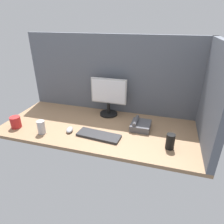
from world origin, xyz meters
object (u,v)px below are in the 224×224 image
(mug_steel, at_px, (41,127))
(mouse, at_px, (70,130))
(mug_red_plastic, at_px, (16,122))
(monitor, at_px, (108,96))
(desk_phone, at_px, (140,125))
(mug_black_travel, at_px, (170,141))
(keyboard, at_px, (99,135))

(mug_steel, bearing_deg, mouse, 22.80)
(mouse, bearing_deg, mug_red_plastic, 171.47)
(mug_red_plastic, height_order, mug_steel, mug_steel)
(mug_steel, bearing_deg, monitor, 49.10)
(mouse, relative_size, mug_red_plastic, 0.92)
(mouse, height_order, desk_phone, desk_phone)
(mug_black_travel, bearing_deg, mouse, 179.47)
(mouse, height_order, mug_steel, mug_steel)
(monitor, height_order, desk_phone, monitor)
(mug_black_travel, relative_size, desk_phone, 0.64)
(mug_red_plastic, bearing_deg, mouse, 7.85)
(mouse, distance_m, mug_red_plastic, 0.51)
(mouse, bearing_deg, mug_steel, -173.58)
(desk_phone, bearing_deg, monitor, 151.60)
(keyboard, xyz_separation_m, mouse, (-0.27, 0.00, 0.01))
(monitor, relative_size, mug_steel, 3.24)
(mouse, xyz_separation_m, mug_red_plastic, (-0.50, -0.07, 0.04))
(keyboard, height_order, mug_black_travel, mug_black_travel)
(monitor, height_order, mouse, monitor)
(mug_red_plastic, bearing_deg, desk_phone, 15.28)
(keyboard, xyz_separation_m, mug_black_travel, (0.58, -0.00, 0.05))
(monitor, height_order, keyboard, monitor)
(mouse, height_order, mug_red_plastic, mug_red_plastic)
(monitor, height_order, mug_steel, monitor)
(desk_phone, bearing_deg, keyboard, -143.53)
(mug_black_travel, relative_size, mug_steel, 1.05)
(keyboard, height_order, mouse, mouse)
(monitor, xyz_separation_m, mug_red_plastic, (-0.73, -0.49, -0.15))
(mug_red_plastic, bearing_deg, mug_steel, -4.47)
(mug_red_plastic, relative_size, desk_phone, 0.54)
(mug_black_travel, distance_m, mug_steel, 1.07)
(mug_red_plastic, height_order, mug_black_travel, mug_black_travel)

